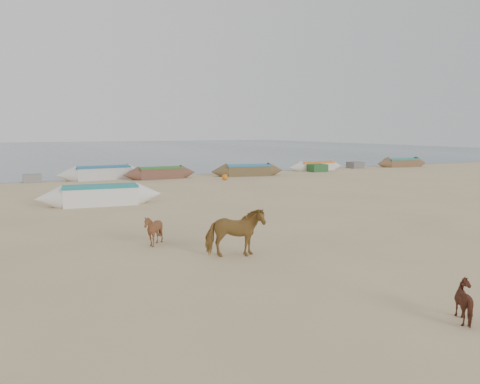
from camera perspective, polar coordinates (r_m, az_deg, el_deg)
name	(u,v)px	position (r m, az deg, el deg)	size (l,w,h in m)	color
ground	(291,233)	(16.62, 6.21, -5.04)	(140.00, 140.00, 0.00)	tan
sea	(57,149)	(96.09, -21.38, 4.88)	(160.00, 160.00, 0.00)	slate
cow_adult	(235,233)	(13.40, -0.63, -4.97)	(0.76, 1.67, 1.41)	olive
calf_front	(153,230)	(14.95, -10.50, -4.59)	(0.81, 0.91, 1.00)	brown
calf_right	(469,302)	(10.07, 26.17, -11.97)	(0.75, 0.65, 0.76)	#5C2D1D
near_canoe	(100,195)	(23.62, -16.66, -0.37)	(5.94, 1.23, 0.98)	white
waterline_canoes	(128,174)	(35.22, -13.53, 2.16)	(58.49, 4.37, 0.99)	brown
beach_clutter	(189,174)	(36.14, -6.24, 2.24)	(45.66, 5.51, 0.64)	#2B5F34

